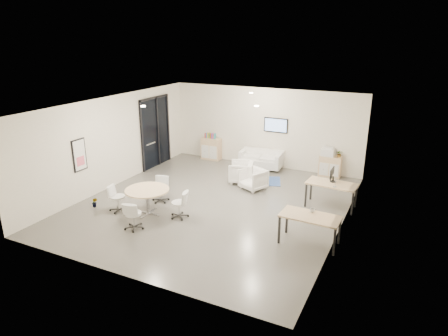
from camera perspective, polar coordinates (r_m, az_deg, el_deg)
room_shell at (r=12.39m, az=-1.56°, el=1.68°), size 9.60×10.60×4.80m
glass_door at (r=16.50m, az=-9.76°, el=5.36°), size 0.09×1.90×2.85m
artwork at (r=13.51m, az=-19.96°, el=1.74°), size 0.05×0.54×1.04m
wall_tv at (r=16.15m, az=7.42°, el=6.08°), size 0.98×0.06×0.58m
ceiling_spots at (r=12.85m, az=-0.68°, el=9.53°), size 3.14×4.14×0.03m
sideboard_left at (r=17.36m, az=-1.83°, el=2.75°), size 0.84×0.43×0.94m
sideboard_right at (r=15.76m, az=14.91°, el=0.23°), size 0.82×0.40×0.82m
books at (r=17.23m, az=-1.97°, el=4.64°), size 0.48×0.14×0.22m
printer at (r=15.63m, az=14.67°, el=2.27°), size 0.49×0.42×0.34m
loveseat at (r=16.29m, az=5.33°, el=1.16°), size 1.76×0.98×0.64m
blue_rug at (r=14.96m, az=5.12°, el=-1.81°), size 1.78×1.47×0.01m
armchair_left at (r=14.65m, az=2.48°, el=-0.44°), size 0.99×1.02×0.86m
armchair_right at (r=14.03m, az=4.19°, el=-1.48°), size 1.01×0.98×0.80m
desk_rear at (r=12.89m, az=15.14°, el=-2.44°), size 1.58×0.88×0.80m
desk_front at (r=10.54m, az=12.21°, el=-7.08°), size 1.55×0.82×0.79m
monitor at (r=12.93m, az=15.21°, el=-0.89°), size 0.20×0.50×0.44m
round_table at (r=12.17m, az=-10.91°, el=-3.36°), size 1.32×1.32×0.80m
meeting_chairs at (r=12.29m, az=-10.83°, el=-4.71°), size 2.63×2.63×0.82m
plant_cabinet at (r=15.55m, az=16.16°, el=1.86°), size 0.30×0.32×0.21m
plant_floor at (r=13.31m, az=-17.95°, el=-5.05°), size 0.28×0.36×0.14m
cup at (r=10.68m, az=12.47°, el=-5.87°), size 0.14×0.11×0.13m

